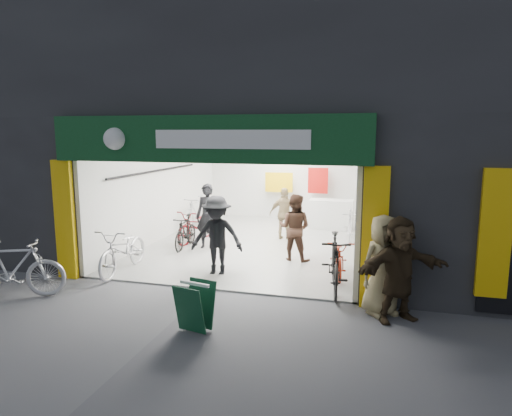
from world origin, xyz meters
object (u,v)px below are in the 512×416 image
at_px(pedestrian_near, 383,265).
at_px(bike_right_front, 335,264).
at_px(bike_left_front, 123,250).
at_px(sandwich_board, 195,305).
at_px(parked_bike, 13,269).

bearing_deg(pedestrian_near, bike_right_front, 98.89).
distance_m(bike_left_front, sandwich_board, 3.72).
relative_size(parked_bike, pedestrian_near, 1.10).
relative_size(bike_left_front, pedestrian_near, 1.15).
xyz_separation_m(bike_left_front, sandwich_board, (2.79, -2.46, -0.10)).
bearing_deg(parked_bike, pedestrian_near, -104.50).
bearing_deg(parked_bike, bike_left_front, -53.80).
xyz_separation_m(pedestrian_near, sandwich_board, (-2.89, -1.54, -0.46)).
xyz_separation_m(bike_right_front, sandwich_board, (-1.98, -2.46, -0.15)).
relative_size(bike_left_front, bike_right_front, 1.05).
bearing_deg(sandwich_board, parked_bike, -174.71).
bearing_deg(sandwich_board, bike_right_front, 62.91).
relative_size(bike_right_front, pedestrian_near, 1.09).
xyz_separation_m(bike_left_front, parked_bike, (-1.17, -2.01, 0.05)).
height_order(bike_left_front, pedestrian_near, pedestrian_near).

